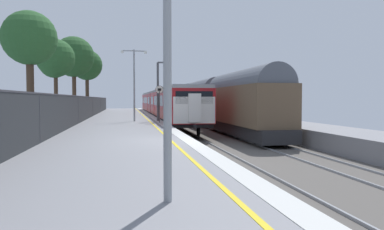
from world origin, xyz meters
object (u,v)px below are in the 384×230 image
object	(u,v)px
speed_limit_sign	(159,99)
platform_lamp_mid	(134,79)
signal_gantry	(161,84)
background_tree_left	(55,60)
background_tree_back	(31,40)
commuter_train_at_platform	(162,103)
freight_train_adjacent_track	(203,100)
background_tree_centre	(87,66)
platform_lamp_near	(167,18)
background_tree_right	(73,58)

from	to	relation	value
speed_limit_sign	platform_lamp_mid	distance (m)	3.34
signal_gantry	speed_limit_sign	world-z (taller)	signal_gantry
background_tree_left	background_tree_back	xyz separation A→B (m)	(0.55, -9.91, 0.00)
background_tree_left	commuter_train_at_platform	bearing A→B (deg)	52.13
signal_gantry	background_tree_back	size ratio (longest dim) A/B	0.73
commuter_train_at_platform	signal_gantry	size ratio (longest dim) A/B	8.94
freight_train_adjacent_track	background_tree_centre	distance (m)	16.38
commuter_train_at_platform	freight_train_adjacent_track	world-z (taller)	freight_train_adjacent_track
platform_lamp_near	platform_lamp_mid	distance (m)	23.04
commuter_train_at_platform	background_tree_centre	world-z (taller)	background_tree_centre
background_tree_back	platform_lamp_near	bearing A→B (deg)	-69.31
signal_gantry	background_tree_back	distance (m)	11.43
speed_limit_sign	background_tree_back	distance (m)	9.87
platform_lamp_mid	background_tree_back	xyz separation A→B (m)	(-5.62, -8.15, 1.55)
background_tree_left	background_tree_centre	bearing A→B (deg)	87.38
background_tree_left	background_tree_right	size ratio (longest dim) A/B	0.76
platform_lamp_mid	background_tree_back	bearing A→B (deg)	-124.59
speed_limit_sign	background_tree_left	size ratio (longest dim) A/B	0.42
platform_lamp_near	background_tree_left	distance (m)	25.61
commuter_train_at_platform	speed_limit_sign	distance (m)	16.79
background_tree_back	background_tree_left	bearing A→B (deg)	93.15
freight_train_adjacent_track	platform_lamp_mid	distance (m)	12.62
freight_train_adjacent_track	background_tree_left	xyz separation A→B (m)	(-13.77, -8.17, 3.26)
platform_lamp_mid	background_tree_right	distance (m)	14.54
speed_limit_sign	background_tree_right	size ratio (longest dim) A/B	0.32
freight_train_adjacent_track	signal_gantry	size ratio (longest dim) A/B	8.80
platform_lamp_near	background_tree_back	distance (m)	16.01
speed_limit_sign	platform_lamp_mid	xyz separation A→B (m)	(-1.75, 2.37, 1.56)
platform_lamp_near	platform_lamp_mid	bearing A→B (deg)	90.00
background_tree_left	background_tree_right	xyz separation A→B (m)	(-0.09, 11.04, 1.35)
freight_train_adjacent_track	platform_lamp_near	xyz separation A→B (m)	(-7.60, -32.96, 1.45)
background_tree_centre	platform_lamp_mid	bearing A→B (deg)	-74.13
commuter_train_at_platform	signal_gantry	bearing A→B (deg)	-95.84
platform_lamp_near	background_tree_back	world-z (taller)	background_tree_back
background_tree_centre	background_tree_back	bearing A→B (deg)	-90.51
commuter_train_at_platform	speed_limit_sign	size ratio (longest dim) A/B	15.44
platform_lamp_near	platform_lamp_mid	xyz separation A→B (m)	(0.00, 23.04, 0.26)
speed_limit_sign	background_tree_centre	distance (m)	22.86
background_tree_centre	freight_train_adjacent_track	bearing A→B (deg)	-34.77
signal_gantry	platform_lamp_mid	size ratio (longest dim) A/B	0.84
signal_gantry	commuter_train_at_platform	bearing A→B (deg)	84.16
platform_lamp_mid	signal_gantry	bearing A→B (deg)	0.55
background_tree_centre	background_tree_back	world-z (taller)	background_tree_centre
speed_limit_sign	commuter_train_at_platform	bearing A→B (deg)	83.69
signal_gantry	speed_limit_sign	bearing A→B (deg)	-99.13
speed_limit_sign	background_tree_centre	xyz separation A→B (m)	(-7.13, 21.31, 4.17)
platform_lamp_mid	background_tree_right	world-z (taller)	background_tree_right
signal_gantry	platform_lamp_near	size ratio (longest dim) A/B	0.92
freight_train_adjacent_track	speed_limit_sign	distance (m)	13.62
background_tree_centre	background_tree_back	xyz separation A→B (m)	(-0.24, -27.09, -1.06)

